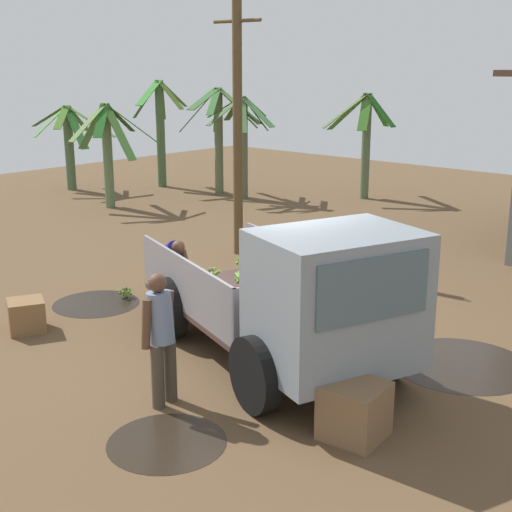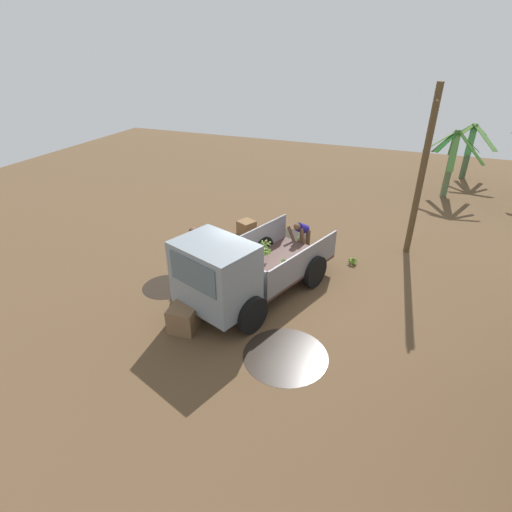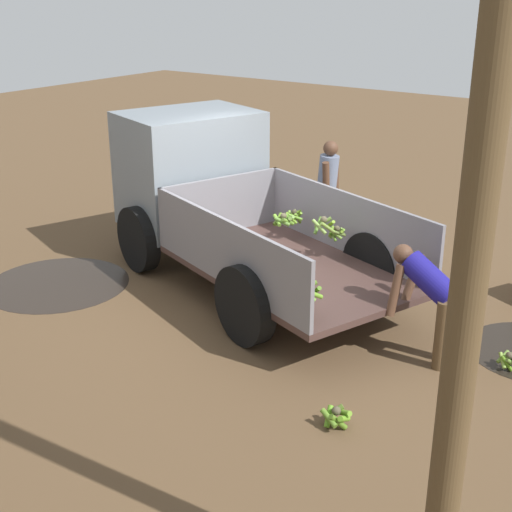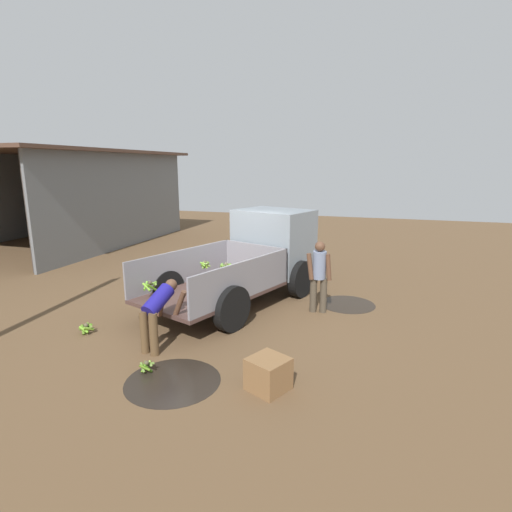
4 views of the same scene
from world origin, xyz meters
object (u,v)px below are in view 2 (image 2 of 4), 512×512
wooden_crate_1 (184,318)px  person_foreground_visitor (194,251)px  person_worker_loading (302,233)px  cargo_truck (231,273)px  banana_bunch_on_ground_0 (353,261)px  wooden_crate_0 (247,227)px  utility_pole (422,173)px  banana_bunch_on_ground_1 (300,238)px

wooden_crate_1 → person_foreground_visitor: bearing=-157.9°
person_foreground_visitor → person_worker_loading: person_foreground_visitor is taller
cargo_truck → banana_bunch_on_ground_0: bearing=163.8°
wooden_crate_0 → person_worker_loading: bearing=72.5°
cargo_truck → wooden_crate_0: bearing=-142.5°
utility_pole → banana_bunch_on_ground_1: utility_pole is taller
cargo_truck → person_worker_loading: bearing=-173.1°
utility_pole → wooden_crate_0: (0.72, -5.50, -2.43)m
person_worker_loading → wooden_crate_1: (4.86, -1.56, -0.42)m
banana_bunch_on_ground_0 → banana_bunch_on_ground_1: size_ratio=1.17×
person_foreground_visitor → banana_bunch_on_ground_1: 4.22m
banana_bunch_on_ground_1 → wooden_crate_1: 5.84m
wooden_crate_0 → banana_bunch_on_ground_0: bearing=78.1°
person_foreground_visitor → wooden_crate_0: (-3.40, 0.19, -0.66)m
cargo_truck → person_foreground_visitor: size_ratio=3.07×
utility_pole → wooden_crate_0: size_ratio=9.89×
utility_pole → wooden_crate_0: bearing=-82.5°
banana_bunch_on_ground_0 → wooden_crate_1: (4.73, -3.28, 0.19)m
wooden_crate_0 → cargo_truck: bearing=18.0°
utility_pole → banana_bunch_on_ground_0: utility_pole is taller
utility_pole → banana_bunch_on_ground_0: (1.56, -1.52, -2.56)m
cargo_truck → person_foreground_visitor: 1.91m
banana_bunch_on_ground_1 → utility_pole: bearing=99.7°
utility_pole → wooden_crate_1: utility_pole is taller
utility_pole → person_foreground_visitor: (4.12, -5.69, -1.77)m
banana_bunch_on_ground_1 → wooden_crate_1: wooden_crate_1 is taller
person_foreground_visitor → person_worker_loading: bearing=-49.6°
person_foreground_visitor → banana_bunch_on_ground_1: size_ratio=6.71×
banana_bunch_on_ground_0 → utility_pole: bearing=135.6°
banana_bunch_on_ground_0 → wooden_crate_1: size_ratio=0.45×
person_worker_loading → banana_bunch_on_ground_0: person_worker_loading is taller
person_foreground_visitor → wooden_crate_0: bearing=-10.6°
person_worker_loading → wooden_crate_0: bearing=-96.3°
cargo_truck → person_worker_loading: size_ratio=4.17×
cargo_truck → banana_bunch_on_ground_1: 4.65m
wooden_crate_1 → wooden_crate_0: bearing=-172.9°
person_foreground_visitor → banana_bunch_on_ground_0: size_ratio=5.72×
person_worker_loading → wooden_crate_0: size_ratio=2.28×
utility_pole → wooden_crate_0: utility_pole is taller
cargo_truck → wooden_crate_1: size_ratio=7.86×
person_worker_loading → cargo_truck: bearing=-1.4°
person_foreground_visitor → utility_pole: bearing=-61.5°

